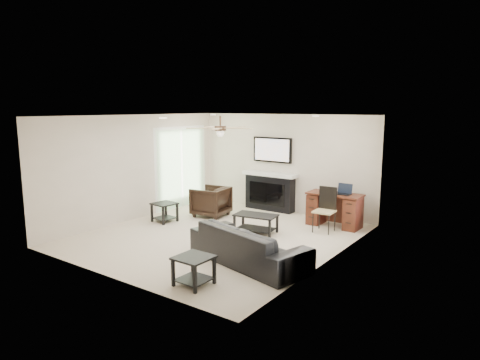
{
  "coord_description": "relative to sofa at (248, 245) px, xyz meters",
  "views": [
    {
      "loc": [
        5.41,
        -6.8,
        2.67
      ],
      "look_at": [
        0.31,
        0.35,
        1.17
      ],
      "focal_mm": 32.0,
      "sensor_mm": 36.0,
      "label": 1
    }
  ],
  "objects": [
    {
      "name": "sofa",
      "position": [
        0.0,
        0.0,
        0.0
      ],
      "size": [
        2.41,
        1.38,
        0.66
      ],
      "primitive_type": "imported",
      "rotation": [
        0.0,
        0.0,
        2.91
      ],
      "color": "black",
      "rests_on": "ground"
    },
    {
      "name": "armchair",
      "position": [
        -2.6,
        2.15,
        0.04
      ],
      "size": [
        0.91,
        0.89,
        0.74
      ],
      "primitive_type": "imported",
      "rotation": [
        0.0,
        0.0,
        -1.44
      ],
      "color": "black",
      "rests_on": "ground"
    },
    {
      "name": "end_table_near",
      "position": [
        -0.15,
        -1.25,
        -0.11
      ],
      "size": [
        0.52,
        0.52,
        0.45
      ],
      "primitive_type": "cube",
      "rotation": [
        0.0,
        0.0,
        -0.01
      ],
      "color": "black",
      "rests_on": "ground"
    },
    {
      "name": "laptop",
      "position": [
        0.47,
        3.04,
        0.54
      ],
      "size": [
        0.33,
        0.24,
        0.23
      ],
      "primitive_type": "cube",
      "color": "black",
      "rests_on": "desk"
    },
    {
      "name": "end_table_left",
      "position": [
        -3.15,
        1.1,
        -0.11
      ],
      "size": [
        0.55,
        0.55,
        0.45
      ],
      "primitive_type": "cube",
      "rotation": [
        0.0,
        0.0,
        -0.1
      ],
      "color": "black",
      "rests_on": "ground"
    },
    {
      "name": "coffee_table",
      "position": [
        -0.9,
        1.6,
        -0.13
      ],
      "size": [
        0.97,
        0.63,
        0.4
      ],
      "primitive_type": "cube",
      "rotation": [
        0.0,
        0.0,
        0.16
      ],
      "color": "black",
      "rests_on": "ground"
    },
    {
      "name": "desk_chair",
      "position": [
        0.27,
        2.51,
        0.15
      ],
      "size": [
        0.44,
        0.46,
        0.97
      ],
      "primitive_type": "cube",
      "rotation": [
        0.0,
        0.0,
        0.05
      ],
      "color": "black",
      "rests_on": "ground"
    },
    {
      "name": "fireplace_unit",
      "position": [
        -1.74,
        3.53,
        0.62
      ],
      "size": [
        1.52,
        0.34,
        1.91
      ],
      "primitive_type": "cube",
      "color": "black",
      "rests_on": "ground"
    },
    {
      "name": "desk",
      "position": [
        0.27,
        3.06,
        0.05
      ],
      "size": [
        1.22,
        0.56,
        0.76
      ],
      "primitive_type": "cube",
      "color": "#402310",
      "rests_on": "ground"
    },
    {
      "name": "room_shell",
      "position": [
        -1.23,
        1.02,
        1.35
      ],
      "size": [
        5.5,
        5.54,
        2.52
      ],
      "color": "beige",
      "rests_on": "ground"
    }
  ]
}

